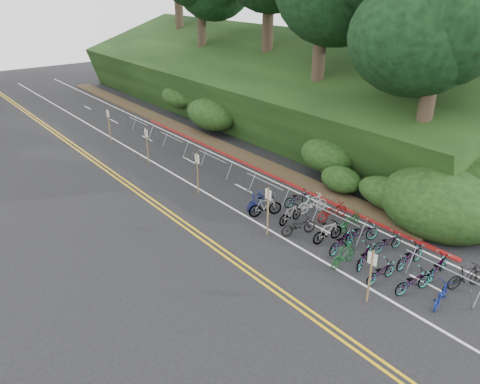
% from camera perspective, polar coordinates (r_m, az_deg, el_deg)
% --- Properties ---
extents(ground, '(120.00, 120.00, 0.00)m').
position_cam_1_polar(ground, '(19.45, 11.88, -11.45)').
color(ground, black).
rests_on(ground, ground).
extents(road_markings, '(7.47, 80.00, 0.01)m').
position_cam_1_polar(road_markings, '(26.30, -3.94, -0.83)').
color(road_markings, gold).
rests_on(road_markings, ground).
extents(red_curb, '(0.25, 28.00, 0.10)m').
position_cam_1_polar(red_curb, '(30.47, 1.90, 2.98)').
color(red_curb, maroon).
rests_on(red_curb, ground).
extents(embankment, '(14.30, 48.14, 9.11)m').
position_cam_1_polar(embankment, '(39.38, 3.55, 11.80)').
color(embankment, black).
rests_on(embankment, ground).
extents(bike_rack_front, '(1.14, 3.10, 1.16)m').
position_cam_1_polar(bike_rack_front, '(20.02, 23.25, -9.05)').
color(bike_rack_front, gray).
rests_on(bike_rack_front, ground).
extents(bike_racks_rest, '(1.14, 23.00, 1.17)m').
position_cam_1_polar(bike_racks_rest, '(29.40, -3.38, 3.81)').
color(bike_racks_rest, gray).
rests_on(bike_racks_rest, ground).
extents(signpost_near, '(0.08, 0.40, 2.26)m').
position_cam_1_polar(signpost_near, '(18.32, 15.62, -9.46)').
color(signpost_near, brown).
rests_on(signpost_near, ground).
extents(signposts_rest, '(0.08, 18.40, 2.50)m').
position_cam_1_polar(signposts_rest, '(28.81, -8.48, 4.35)').
color(signposts_rest, brown).
rests_on(signposts_rest, ground).
extents(bike_front, '(0.57, 1.68, 0.99)m').
position_cam_1_polar(bike_front, '(20.66, 12.53, -7.52)').
color(bike_front, '#144C1E').
rests_on(bike_front, ground).
extents(bike_valet, '(3.44, 12.30, 1.09)m').
position_cam_1_polar(bike_valet, '(22.27, 13.19, -5.11)').
color(bike_valet, navy).
rests_on(bike_valet, ground).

